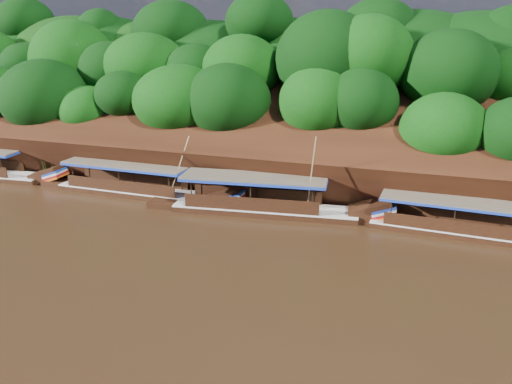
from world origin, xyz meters
The scene contains 6 objects.
ground centered at (0.00, 0.00, 0.00)m, with size 160.00×160.00×0.00m, color black.
riverbank centered at (-0.01, 22.73, 1.89)m, with size 120.00×30.06×19.40m.
boat_0 centered at (14.26, 7.59, 0.51)m, with size 14.03×2.97×5.38m.
boat_1 centered at (1.04, 7.49, 0.61)m, with size 15.67×4.16×6.50m.
boat_2 centered at (-9.86, 8.08, 0.56)m, with size 15.77×2.66×5.42m.
reeds centered at (-2.93, 9.51, 0.92)m, with size 50.02×2.14×2.10m.
Camera 1 is at (10.40, -24.41, 12.56)m, focal length 35.00 mm.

